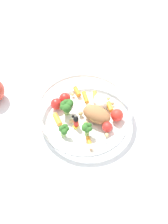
% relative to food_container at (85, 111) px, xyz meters
% --- Properties ---
extents(ground_plane, '(2.40, 2.40, 0.00)m').
position_rel_food_container_xyz_m(ground_plane, '(-0.00, 0.01, -0.03)').
color(ground_plane, white).
extents(food_container, '(0.23, 0.23, 0.05)m').
position_rel_food_container_xyz_m(food_container, '(0.00, 0.00, 0.00)').
color(food_container, white).
rests_on(food_container, ground_plane).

